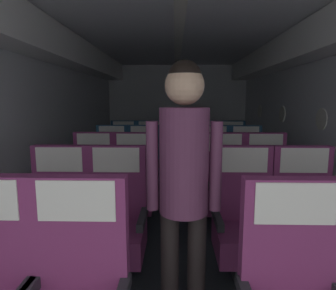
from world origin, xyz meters
The scene contains 19 objects.
ground centered at (0.00, 3.78, -0.01)m, with size 3.66×7.95×0.02m, color #23282D.
fuselage_shell centered at (0.00, 4.05, 1.69)m, with size 3.54×7.60×2.33m.
seat_b_left_window centered at (-0.98, 2.49, 0.44)m, with size 0.50×0.47×1.05m.
seat_b_left_aisle centered at (-0.52, 2.49, 0.44)m, with size 0.50×0.47×1.05m.
seat_b_right_aisle centered at (0.98, 2.51, 0.44)m, with size 0.50×0.47×1.05m.
seat_b_right_window centered at (0.51, 2.51, 0.44)m, with size 0.50×0.47×1.05m.
seat_c_left_window centered at (-0.98, 3.48, 0.44)m, with size 0.50×0.47×1.05m.
seat_c_left_aisle centered at (-0.52, 3.47, 0.44)m, with size 0.50×0.47×1.05m.
seat_c_right_aisle centered at (0.98, 3.48, 0.44)m, with size 0.50×0.47×1.05m.
seat_c_right_window centered at (0.52, 3.47, 0.44)m, with size 0.50×0.47×1.05m.
seat_d_left_window centered at (-0.99, 4.46, 0.44)m, with size 0.50×0.47×1.05m.
seat_d_left_aisle centered at (-0.51, 4.47, 0.44)m, with size 0.50×0.47×1.05m.
seat_d_right_aisle centered at (0.99, 4.44, 0.44)m, with size 0.50×0.47×1.05m.
seat_d_right_window centered at (0.52, 4.45, 0.44)m, with size 0.50×0.47×1.05m.
seat_e_left_window centered at (-0.98, 5.42, 0.44)m, with size 0.50×0.47×1.05m.
seat_e_left_aisle centered at (-0.51, 5.43, 0.44)m, with size 0.50×0.47×1.05m.
seat_e_right_aisle centered at (0.99, 5.42, 0.44)m, with size 0.50×0.47×1.05m.
seat_e_right_window centered at (0.52, 5.43, 0.44)m, with size 0.50×0.47×1.05m.
flight_attendant centered at (0.01, 1.93, 1.01)m, with size 0.43×0.28×1.63m.
Camera 1 is at (-0.04, 0.33, 1.41)m, focal length 30.78 mm.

